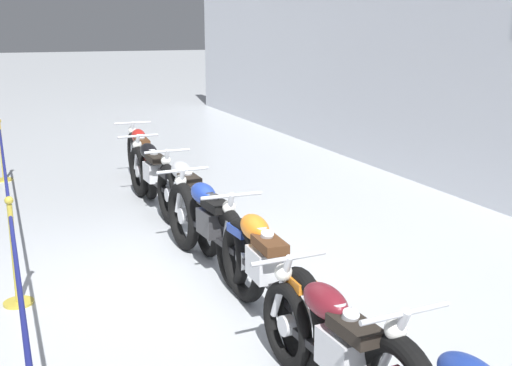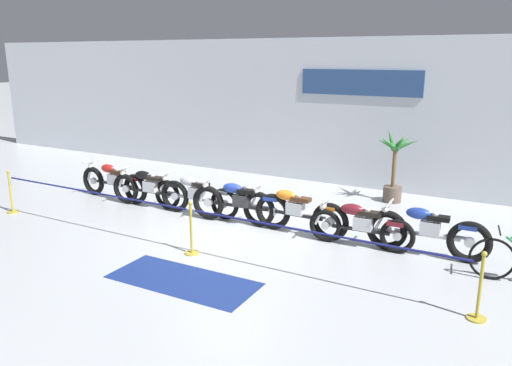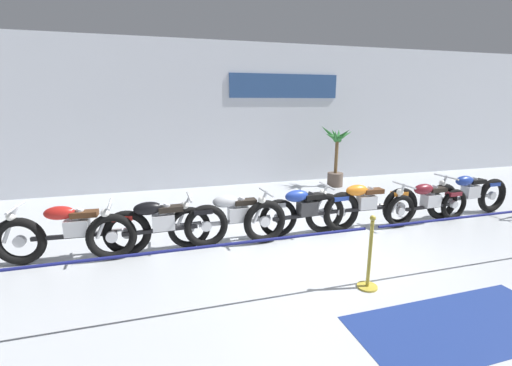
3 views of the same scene
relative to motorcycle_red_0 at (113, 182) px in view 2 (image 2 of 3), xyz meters
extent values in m
plane|color=#B2B7BC|center=(3.99, -0.67, -0.47)|extent=(120.00, 120.00, 0.00)
cube|color=silver|center=(3.99, 4.45, 1.63)|extent=(28.00, 0.25, 4.20)
cube|color=navy|center=(5.20, 4.31, 2.50)|extent=(3.43, 0.04, 0.70)
torus|color=black|center=(-0.79, 0.04, -0.09)|extent=(0.78, 0.18, 0.78)
torus|color=black|center=(0.80, -0.05, -0.09)|extent=(0.78, 0.18, 0.78)
cylinder|color=silver|center=(-0.79, 0.04, -0.09)|extent=(0.18, 0.09, 0.18)
cylinder|color=silver|center=(0.80, -0.05, -0.09)|extent=(0.18, 0.09, 0.18)
cylinder|color=silver|center=(-0.88, 0.05, 0.20)|extent=(0.31, 0.07, 0.59)
cube|color=silver|center=(0.06, -0.01, 0.07)|extent=(0.37, 0.24, 0.26)
cylinder|color=silver|center=(0.02, 0.00, 0.27)|extent=(0.18, 0.12, 0.24)
cylinder|color=silver|center=(0.10, -0.01, 0.27)|extent=(0.18, 0.12, 0.24)
cylinder|color=silver|center=(0.37, 0.12, -0.07)|extent=(0.70, 0.11, 0.07)
cube|color=black|center=(0.01, 0.00, -0.07)|extent=(1.28, 0.13, 0.06)
ellipsoid|color=#B21E19|center=(-0.17, 0.01, 0.33)|extent=(0.47, 0.25, 0.22)
cube|color=#4C2D19|center=(0.19, -0.01, 0.29)|extent=(0.41, 0.22, 0.09)
cube|color=#B21E19|center=(0.75, -0.05, 0.19)|extent=(0.33, 0.18, 0.08)
cylinder|color=silver|center=(-0.77, 0.04, 0.46)|extent=(0.07, 0.62, 0.04)
sphere|color=silver|center=(-0.85, 0.05, 0.32)|extent=(0.14, 0.14, 0.14)
torus|color=black|center=(0.58, -0.16, -0.08)|extent=(0.78, 0.16, 0.78)
torus|color=black|center=(2.11, -0.09, -0.08)|extent=(0.78, 0.16, 0.78)
cylinder|color=silver|center=(0.58, -0.16, -0.08)|extent=(0.19, 0.09, 0.18)
cylinder|color=silver|center=(2.11, -0.09, -0.08)|extent=(0.19, 0.09, 0.18)
cylinder|color=silver|center=(0.49, -0.16, 0.20)|extent=(0.31, 0.07, 0.59)
cube|color=silver|center=(1.39, -0.12, 0.08)|extent=(0.37, 0.24, 0.26)
cylinder|color=silver|center=(1.35, -0.13, 0.28)|extent=(0.18, 0.12, 0.24)
cylinder|color=silver|center=(1.43, -0.12, 0.28)|extent=(0.18, 0.12, 0.24)
cylinder|color=silver|center=(1.69, 0.03, -0.06)|extent=(0.70, 0.10, 0.07)
cube|color=black|center=(1.34, -0.13, -0.06)|extent=(1.23, 0.11, 0.06)
ellipsoid|color=black|center=(1.16, -0.13, 0.34)|extent=(0.47, 0.24, 0.22)
cube|color=black|center=(1.52, -0.12, 0.30)|extent=(0.41, 0.22, 0.09)
cube|color=black|center=(2.06, -0.09, 0.19)|extent=(0.33, 0.17, 0.08)
cylinder|color=silver|center=(0.60, -0.16, 0.47)|extent=(0.06, 0.62, 0.04)
sphere|color=silver|center=(0.52, -0.16, 0.33)|extent=(0.14, 0.14, 0.14)
torus|color=black|center=(1.82, -0.03, -0.10)|extent=(0.75, 0.12, 0.75)
torus|color=black|center=(3.48, -0.01, -0.10)|extent=(0.75, 0.12, 0.75)
cylinder|color=silver|center=(1.82, -0.03, -0.10)|extent=(0.18, 0.08, 0.18)
cylinder|color=silver|center=(3.48, -0.01, -0.10)|extent=(0.18, 0.08, 0.18)
cylinder|color=silver|center=(1.73, -0.03, 0.18)|extent=(0.30, 0.06, 0.59)
cube|color=silver|center=(2.70, -0.02, 0.06)|extent=(0.36, 0.22, 0.26)
cylinder|color=silver|center=(2.66, -0.02, 0.26)|extent=(0.18, 0.11, 0.24)
cylinder|color=silver|center=(2.74, -0.02, 0.26)|extent=(0.18, 0.11, 0.24)
cylinder|color=silver|center=(3.00, 0.12, -0.08)|extent=(0.70, 0.08, 0.07)
cube|color=#ADAFB5|center=(2.65, -0.02, -0.08)|extent=(1.33, 0.08, 0.06)
ellipsoid|color=#B7BABF|center=(2.47, -0.02, 0.32)|extent=(0.46, 0.23, 0.22)
cube|color=black|center=(2.83, -0.02, 0.28)|extent=(0.40, 0.20, 0.09)
cube|color=#B7BABF|center=(3.43, -0.01, 0.17)|extent=(0.32, 0.16, 0.08)
cylinder|color=silver|center=(1.84, -0.03, 0.45)|extent=(0.04, 0.62, 0.04)
sphere|color=silver|center=(1.76, -0.03, 0.31)|extent=(0.14, 0.14, 0.14)
torus|color=black|center=(3.15, -0.20, -0.07)|extent=(0.81, 0.20, 0.81)
torus|color=black|center=(4.77, -0.07, -0.07)|extent=(0.81, 0.20, 0.81)
cylinder|color=silver|center=(3.15, -0.20, -0.07)|extent=(0.19, 0.09, 0.19)
cylinder|color=silver|center=(4.77, -0.07, -0.07)|extent=(0.19, 0.09, 0.19)
cylinder|color=silver|center=(3.06, -0.20, 0.21)|extent=(0.31, 0.08, 0.59)
cube|color=#2D2D30|center=(4.01, -0.13, 0.09)|extent=(0.38, 0.25, 0.26)
cylinder|color=#2D2D30|center=(3.97, -0.13, 0.29)|extent=(0.19, 0.12, 0.24)
cylinder|color=#2D2D30|center=(4.05, -0.13, 0.29)|extent=(0.19, 0.12, 0.24)
cylinder|color=silver|center=(4.30, 0.03, -0.05)|extent=(0.70, 0.12, 0.07)
cube|color=black|center=(3.96, -0.13, -0.05)|extent=(1.30, 0.16, 0.06)
ellipsoid|color=navy|center=(3.78, -0.15, 0.35)|extent=(0.48, 0.26, 0.22)
cube|color=black|center=(4.14, -0.12, 0.31)|extent=(0.41, 0.23, 0.09)
cube|color=navy|center=(4.72, -0.07, 0.21)|extent=(0.33, 0.18, 0.08)
cylinder|color=silver|center=(3.17, -0.19, 0.48)|extent=(0.08, 0.62, 0.04)
sphere|color=silver|center=(3.09, -0.20, 0.34)|extent=(0.14, 0.14, 0.14)
torus|color=black|center=(4.42, -0.06, -0.07)|extent=(0.81, 0.15, 0.80)
torus|color=black|center=(6.11, -0.11, -0.07)|extent=(0.81, 0.15, 0.80)
cylinder|color=silver|center=(4.42, -0.06, -0.07)|extent=(0.19, 0.09, 0.19)
cylinder|color=silver|center=(6.11, -0.11, -0.07)|extent=(0.19, 0.09, 0.19)
cylinder|color=silver|center=(4.33, -0.06, 0.21)|extent=(0.30, 0.06, 0.59)
cube|color=silver|center=(5.31, -0.09, 0.09)|extent=(0.37, 0.23, 0.26)
cylinder|color=silver|center=(5.27, -0.09, 0.29)|extent=(0.18, 0.12, 0.24)
cylinder|color=silver|center=(5.35, -0.09, 0.29)|extent=(0.18, 0.12, 0.24)
cylinder|color=silver|center=(5.62, 0.04, -0.05)|extent=(0.70, 0.09, 0.07)
cube|color=black|center=(5.26, -0.09, -0.05)|extent=(1.36, 0.10, 0.06)
ellipsoid|color=orange|center=(5.08, -0.08, 0.35)|extent=(0.47, 0.23, 0.22)
cube|color=#4C2D19|center=(5.44, -0.09, 0.31)|extent=(0.41, 0.21, 0.09)
cube|color=orange|center=(6.06, -0.11, 0.22)|extent=(0.32, 0.17, 0.08)
cylinder|color=silver|center=(4.44, -0.06, 0.48)|extent=(0.05, 0.62, 0.04)
sphere|color=silver|center=(4.36, -0.06, 0.34)|extent=(0.14, 0.14, 0.14)
torus|color=black|center=(6.04, -0.21, -0.13)|extent=(0.69, 0.14, 0.68)
torus|color=black|center=(7.48, -0.13, -0.13)|extent=(0.69, 0.14, 0.68)
cylinder|color=silver|center=(6.04, -0.21, -0.13)|extent=(0.17, 0.09, 0.16)
cylinder|color=silver|center=(7.48, -0.13, -0.13)|extent=(0.17, 0.09, 0.16)
cylinder|color=silver|center=(5.95, -0.22, 0.15)|extent=(0.31, 0.07, 0.59)
cube|color=silver|center=(6.81, -0.17, 0.03)|extent=(0.37, 0.24, 0.26)
cylinder|color=silver|center=(6.77, -0.17, 0.23)|extent=(0.18, 0.12, 0.24)
cylinder|color=silver|center=(6.85, -0.16, 0.23)|extent=(0.18, 0.12, 0.24)
cylinder|color=silver|center=(7.10, -0.01, -0.11)|extent=(0.70, 0.11, 0.07)
cube|color=black|center=(6.76, -0.17, -0.11)|extent=(1.15, 0.13, 0.06)
ellipsoid|color=maroon|center=(6.58, -0.18, 0.29)|extent=(0.47, 0.25, 0.22)
cube|color=black|center=(6.94, -0.16, 0.25)|extent=(0.41, 0.22, 0.09)
cube|color=maroon|center=(7.43, -0.13, 0.11)|extent=(0.33, 0.18, 0.08)
cylinder|color=silver|center=(6.06, -0.21, 0.42)|extent=(0.07, 0.62, 0.04)
sphere|color=silver|center=(5.98, -0.21, 0.28)|extent=(0.14, 0.14, 0.14)
torus|color=black|center=(7.25, -0.03, -0.07)|extent=(0.80, 0.18, 0.80)
torus|color=black|center=(8.74, 0.04, -0.07)|extent=(0.80, 0.18, 0.80)
cylinder|color=silver|center=(7.25, -0.03, -0.07)|extent=(0.19, 0.09, 0.18)
cylinder|color=silver|center=(8.74, 0.04, -0.07)|extent=(0.19, 0.09, 0.18)
cylinder|color=silver|center=(7.16, -0.04, 0.21)|extent=(0.31, 0.07, 0.59)
cube|color=silver|center=(8.05, 0.01, 0.09)|extent=(0.37, 0.24, 0.26)
cylinder|color=silver|center=(8.01, 0.00, 0.29)|extent=(0.18, 0.12, 0.24)
cylinder|color=silver|center=(8.09, 0.01, 0.29)|extent=(0.18, 0.12, 0.24)
cylinder|color=silver|center=(8.34, 0.16, -0.05)|extent=(0.70, 0.10, 0.07)
cube|color=#ADAFB5|center=(8.00, 0.00, -0.05)|extent=(1.20, 0.12, 0.06)
ellipsoid|color=navy|center=(7.82, 0.00, 0.35)|extent=(0.47, 0.24, 0.22)
cube|color=black|center=(8.18, 0.01, 0.31)|extent=(0.41, 0.22, 0.09)
cube|color=navy|center=(8.69, 0.04, 0.20)|extent=(0.33, 0.18, 0.08)
cylinder|color=silver|center=(7.27, -0.03, 0.48)|extent=(0.07, 0.62, 0.04)
sphere|color=silver|center=(7.19, -0.04, 0.34)|extent=(0.14, 0.14, 0.14)
torus|color=black|center=(9.17, -0.53, -0.10)|extent=(0.74, 0.14, 0.74)
cylinder|color=black|center=(9.23, -0.52, 0.42)|extent=(0.09, 0.48, 0.03)
cylinder|color=brown|center=(6.52, 3.33, -0.27)|extent=(0.47, 0.47, 0.41)
cylinder|color=brown|center=(6.52, 3.33, 0.44)|extent=(0.10, 0.10, 1.02)
cone|color=#286B2D|center=(6.77, 3.37, 1.05)|extent=(0.64, 0.27, 0.38)
cone|color=#286B2D|center=(6.66, 3.51, 1.07)|extent=(0.44, 0.56, 0.48)
cone|color=#286B2D|center=(6.56, 3.56, 1.07)|extent=(0.25, 0.60, 0.43)
cone|color=#286B2D|center=(6.35, 3.53, 1.13)|extent=(0.50, 0.60, 0.59)
cone|color=#286B2D|center=(6.31, 3.29, 1.04)|extent=(0.54, 0.26, 0.35)
cone|color=#286B2D|center=(6.37, 3.17, 1.08)|extent=(0.45, 0.49, 0.48)
cone|color=#286B2D|center=(6.51, 3.12, 1.02)|extent=(0.17, 0.50, 0.29)
cone|color=#286B2D|center=(6.64, 3.22, 1.09)|extent=(0.42, 0.40, 0.48)
cylinder|color=gold|center=(-1.30, -2.08, -0.46)|extent=(0.28, 0.28, 0.03)
cylinder|color=gold|center=(-1.30, -2.08, 0.03)|extent=(0.05, 0.05, 0.95)
sphere|color=gold|center=(-1.30, -2.08, 0.54)|extent=(0.08, 0.08, 0.08)
cylinder|color=navy|center=(1.38, -2.08, 0.41)|extent=(5.14, 0.04, 0.04)
cylinder|color=navy|center=(6.59, -2.08, 0.41)|extent=(4.86, 0.04, 0.04)
cylinder|color=gold|center=(4.05, -2.08, -0.46)|extent=(0.28, 0.28, 0.03)
cylinder|color=gold|center=(4.05, -2.08, 0.03)|extent=(0.05, 0.05, 0.95)
sphere|color=gold|center=(4.05, -2.08, 0.54)|extent=(0.08, 0.08, 0.08)
cylinder|color=gold|center=(9.12, -2.08, -0.46)|extent=(0.28, 0.28, 0.03)
cylinder|color=gold|center=(9.12, -2.08, 0.03)|extent=(0.05, 0.05, 0.95)
sphere|color=gold|center=(9.12, -2.08, 0.54)|extent=(0.08, 0.08, 0.08)
cube|color=navy|center=(4.62, -3.11, -0.47)|extent=(2.60, 1.14, 0.01)
camera|label=1|loc=(10.10, -2.12, 2.09)|focal=45.00mm
camera|label=2|loc=(9.49, -9.31, 3.23)|focal=35.00mm
camera|label=3|loc=(1.38, -5.76, 2.04)|focal=24.00mm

